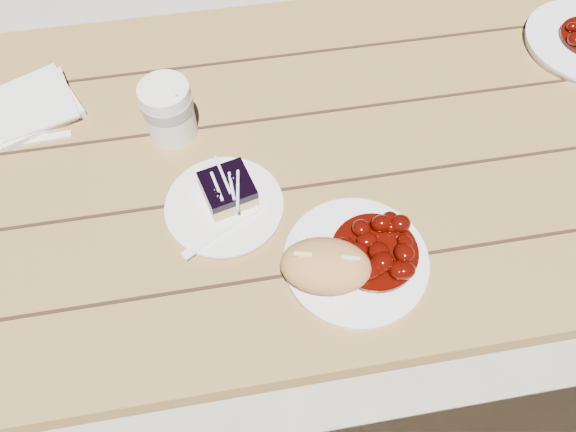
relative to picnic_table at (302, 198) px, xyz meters
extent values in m
plane|color=#A9A499|center=(0.00, 0.00, -0.59)|extent=(60.00, 60.00, 0.00)
cube|color=brown|center=(0.00, 0.00, 0.14)|extent=(2.00, 0.80, 0.05)
cube|color=brown|center=(0.00, 0.65, -0.15)|extent=(1.80, 0.25, 0.04)
cube|color=brown|center=(-0.80, 0.65, -0.38)|extent=(0.06, 0.06, 0.42)
cube|color=brown|center=(0.80, 0.65, -0.38)|extent=(0.06, 0.06, 0.42)
cylinder|color=white|center=(0.04, -0.24, 0.17)|extent=(0.22, 0.22, 0.02)
ellipsoid|color=tan|center=(-0.02, -0.26, 0.21)|extent=(0.15, 0.12, 0.07)
cylinder|color=white|center=(-0.15, -0.10, 0.17)|extent=(0.19, 0.19, 0.01)
cube|color=#DDC678|center=(-0.14, -0.08, 0.18)|extent=(0.10, 0.10, 0.03)
cube|color=black|center=(-0.14, -0.08, 0.21)|extent=(0.10, 0.10, 0.02)
cylinder|color=white|center=(-0.23, 0.08, 0.22)|extent=(0.09, 0.09, 0.11)
cube|color=white|center=(-0.48, 0.18, 0.17)|extent=(0.20, 0.20, 0.01)
camera|label=1|loc=(-0.13, -0.61, 0.96)|focal=35.00mm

